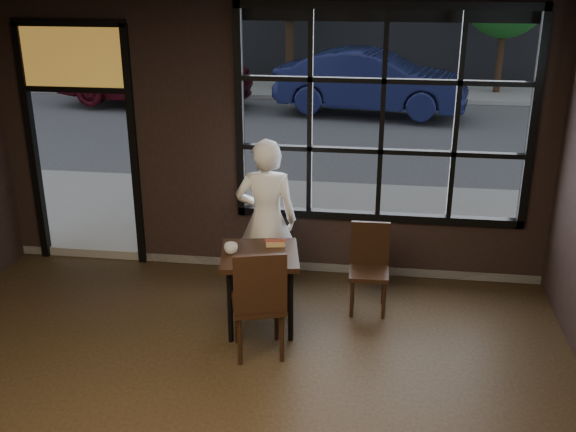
# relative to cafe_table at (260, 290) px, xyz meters

# --- Properties ---
(window_frame) EXTENTS (3.06, 0.12, 2.28)m
(window_frame) POSITION_rel_cafe_table_xyz_m (1.07, 1.29, 1.42)
(window_frame) COLOR black
(window_frame) RESTS_ON ground
(stained_transom) EXTENTS (1.20, 0.06, 0.70)m
(stained_transom) POSITION_rel_cafe_table_xyz_m (-2.23, 1.29, 1.97)
(stained_transom) COLOR orange
(stained_transom) RESTS_ON ground
(street_asphalt) EXTENTS (60.00, 41.00, 0.04)m
(street_asphalt) POSITION_rel_cafe_table_xyz_m (-0.13, 21.79, -0.40)
(street_asphalt) COLOR #545456
(street_asphalt) RESTS_ON ground
(cafe_table) EXTENTS (0.83, 0.83, 0.77)m
(cafe_table) POSITION_rel_cafe_table_xyz_m (0.00, 0.00, 0.00)
(cafe_table) COLOR black
(cafe_table) RESTS_ON floor
(chair_near) EXTENTS (0.56, 0.56, 1.04)m
(chair_near) POSITION_rel_cafe_table_xyz_m (0.07, -0.46, 0.14)
(chair_near) COLOR black
(chair_near) RESTS_ON floor
(chair_window) EXTENTS (0.39, 0.39, 0.89)m
(chair_window) POSITION_rel_cafe_table_xyz_m (1.01, 0.45, 0.06)
(chair_window) COLOR black
(chair_window) RESTS_ON floor
(man) EXTENTS (0.65, 0.46, 1.69)m
(man) POSITION_rel_cafe_table_xyz_m (-0.04, 0.63, 0.46)
(man) COLOR white
(man) RESTS_ON floor
(hotdog) EXTENTS (0.21, 0.11, 0.06)m
(hotdog) POSITION_rel_cafe_table_xyz_m (0.12, 0.18, 0.41)
(hotdog) COLOR tan
(hotdog) RESTS_ON cafe_table
(cup) EXTENTS (0.14, 0.14, 0.10)m
(cup) POSITION_rel_cafe_table_xyz_m (-0.26, -0.04, 0.43)
(cup) COLOR silver
(cup) RESTS_ON cafe_table
(navy_car) EXTENTS (4.38, 2.10, 1.39)m
(navy_car) POSITION_rel_cafe_table_xyz_m (0.80, 9.60, 0.41)
(navy_car) COLOR #151B45
(navy_car) RESTS_ON street_asphalt
(maroon_car) EXTENTS (4.92, 2.48, 1.61)m
(maroon_car) POSITION_rel_cafe_table_xyz_m (-4.37, 10.02, 0.52)
(maroon_car) COLOR #520C17
(maroon_car) RESTS_ON street_asphalt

